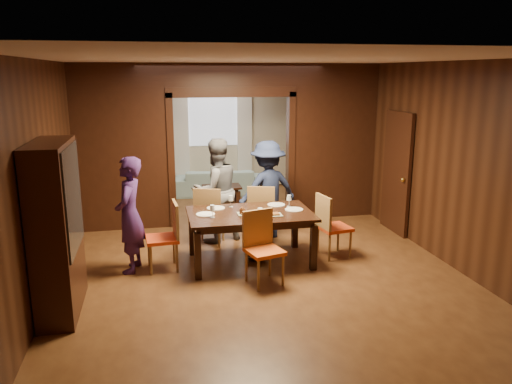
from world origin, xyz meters
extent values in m
plane|color=#4D2A15|center=(0.00, 0.00, 0.00)|extent=(9.00, 9.00, 0.00)
cube|color=silver|center=(0.00, 0.00, 2.90)|extent=(5.50, 9.00, 0.02)
cube|color=black|center=(0.00, 4.50, 1.45)|extent=(5.50, 0.02, 2.90)
cube|color=black|center=(-2.75, 0.00, 1.45)|extent=(0.02, 9.00, 2.90)
cube|color=black|center=(2.75, 0.00, 1.45)|extent=(0.02, 9.00, 2.90)
cube|color=black|center=(-1.93, 1.60, 1.20)|extent=(1.65, 0.15, 2.40)
cube|color=black|center=(1.93, 1.60, 1.20)|extent=(1.65, 0.15, 2.40)
cube|color=black|center=(0.00, 1.60, 2.65)|extent=(5.50, 0.15, 0.50)
cube|color=beige|center=(0.00, 4.47, 1.45)|extent=(5.40, 0.04, 2.85)
imported|color=#3A1D55|center=(-1.77, -0.42, 0.82)|extent=(0.50, 0.66, 1.63)
imported|color=#5C5C64|center=(-0.43, 0.62, 0.86)|extent=(1.00, 0.89, 1.72)
imported|color=#1A2343|center=(0.44, 0.64, 0.82)|extent=(1.18, 0.85, 1.65)
imported|color=#93B9C0|center=(0.05, 3.85, 0.29)|extent=(2.05, 0.94, 0.58)
imported|color=black|center=(0.03, -0.37, 0.80)|extent=(0.35, 0.35, 0.09)
cube|color=black|center=(-0.07, -0.45, 0.38)|extent=(1.79, 1.11, 0.76)
cube|color=black|center=(-0.02, 2.92, 0.20)|extent=(0.80, 0.50, 0.40)
cube|color=black|center=(-2.53, -1.50, 1.00)|extent=(0.40, 1.20, 2.00)
cube|color=black|center=(2.70, 0.50, 1.05)|extent=(0.06, 0.90, 2.10)
cube|color=silver|center=(0.00, 4.44, 1.70)|extent=(1.20, 0.03, 1.30)
cube|color=white|center=(-0.75, 4.40, 1.25)|extent=(0.35, 0.06, 2.40)
cube|color=white|center=(0.75, 4.40, 1.25)|extent=(0.35, 0.06, 2.40)
cylinder|color=white|center=(-0.72, -0.43, 0.77)|extent=(0.27, 0.27, 0.01)
cylinder|color=silver|center=(-0.53, -0.13, 0.77)|extent=(0.27, 0.27, 0.01)
cylinder|color=silver|center=(0.40, -0.12, 0.77)|extent=(0.27, 0.27, 0.01)
cylinder|color=silver|center=(0.59, -0.44, 0.77)|extent=(0.27, 0.27, 0.01)
cylinder|color=silver|center=(-0.10, -0.76, 0.77)|extent=(0.27, 0.27, 0.01)
cube|color=gray|center=(-0.12, -0.54, 0.78)|extent=(0.30, 0.20, 0.04)
cube|color=gray|center=(0.19, -0.67, 0.78)|extent=(0.30, 0.20, 0.04)
cylinder|color=silver|center=(0.02, -0.74, 0.83)|extent=(0.07, 0.07, 0.14)
camera|label=1|loc=(-1.41, -7.28, 2.75)|focal=35.00mm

